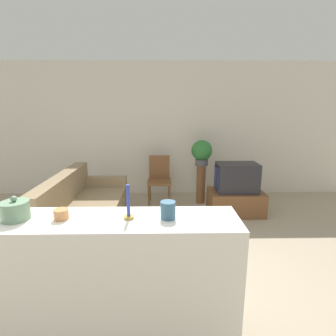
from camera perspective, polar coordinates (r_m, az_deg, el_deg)
The scene contains 13 objects.
ground_plane at distance 2.78m, azimuth -15.66°, elevation -28.13°, with size 14.00×14.00×0.00m, color tan.
wall_back at distance 5.50m, azimuth -7.62°, elevation 8.16°, with size 9.00×0.06×2.70m.
couch at distance 4.05m, azimuth -17.72°, elevation -9.41°, with size 0.89×1.90×0.87m.
tv_stand at distance 4.74m, azimuth 14.45°, elevation -7.18°, with size 0.92×0.60×0.40m.
television at distance 4.61m, azimuth 14.68°, elevation -1.98°, with size 0.70×0.42×0.49m.
wooden_chair at distance 5.01m, azimuth -1.89°, elevation -2.04°, with size 0.44×0.44×0.91m.
plant_stand at distance 5.08m, azimuth 7.16°, elevation -3.50°, with size 0.17×0.17×0.74m.
potted_plant at distance 4.94m, azimuth 7.37°, elevation 3.54°, with size 0.39×0.39×0.48m.
foreground_counter at distance 2.20m, azimuth -18.95°, elevation -23.26°, with size 2.30×0.44×1.06m.
decorative_bowl at distance 2.07m, azimuth -30.30°, elevation -7.98°, with size 0.18×0.18×0.17m.
candle_jar at distance 1.95m, azimuth -22.23°, elevation -9.30°, with size 0.10×0.10×0.07m.
candlestick at distance 1.82m, azimuth -8.61°, elevation -8.57°, with size 0.07×0.07×0.24m.
coffee_tin at distance 1.81m, azimuth -0.00°, elevation -9.14°, with size 0.10×0.10×0.12m.
Camera 1 is at (0.63, -2.01, 1.81)m, focal length 28.00 mm.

